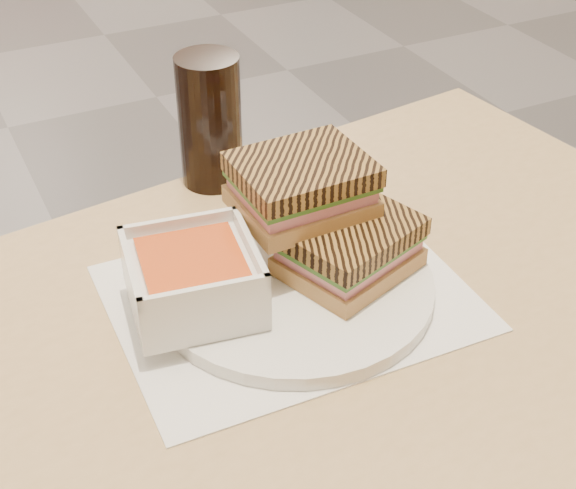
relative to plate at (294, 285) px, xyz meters
name	(u,v)px	position (x,y,z in m)	size (l,w,h in m)	color
tray_liner	(290,298)	(-0.01, -0.01, -0.01)	(0.34, 0.27, 0.00)	white
plate	(294,285)	(0.00, 0.00, 0.00)	(0.27, 0.27, 0.01)	white
soup_bowl	(193,280)	(-0.10, 0.01, 0.03)	(0.13, 0.13, 0.06)	white
panini_lower	(349,246)	(0.05, -0.01, 0.03)	(0.15, 0.13, 0.05)	tan
panini_upper	(302,186)	(0.03, 0.04, 0.09)	(0.12, 0.10, 0.05)	tan
cola_glass	(210,121)	(0.01, 0.23, 0.07)	(0.07, 0.07, 0.15)	black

